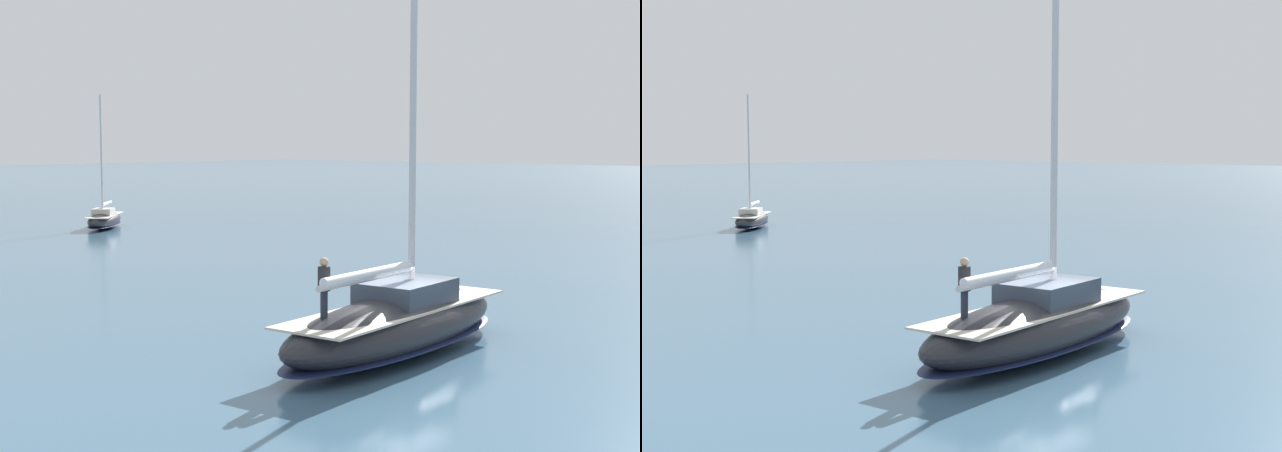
# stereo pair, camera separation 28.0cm
# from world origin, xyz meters

# --- Properties ---
(ground_plane) EXTENTS (400.00, 400.00, 0.00)m
(ground_plane) POSITION_xyz_m (0.00, 0.00, 0.00)
(ground_plane) COLOR #42667F
(sailboat_main) EXTENTS (10.52, 3.77, 14.17)m
(sailboat_main) POSITION_xyz_m (0.02, 0.00, 0.96)
(sailboat_main) COLOR #232328
(sailboat_main) RESTS_ON ground
(sailboat_moored_mid_channel) EXTENTS (6.30, 6.18, 9.49)m
(sailboat_moored_mid_channel) POSITION_xyz_m (16.36, 38.56, 0.65)
(sailboat_moored_mid_channel) COLOR #232328
(sailboat_moored_mid_channel) RESTS_ON ground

